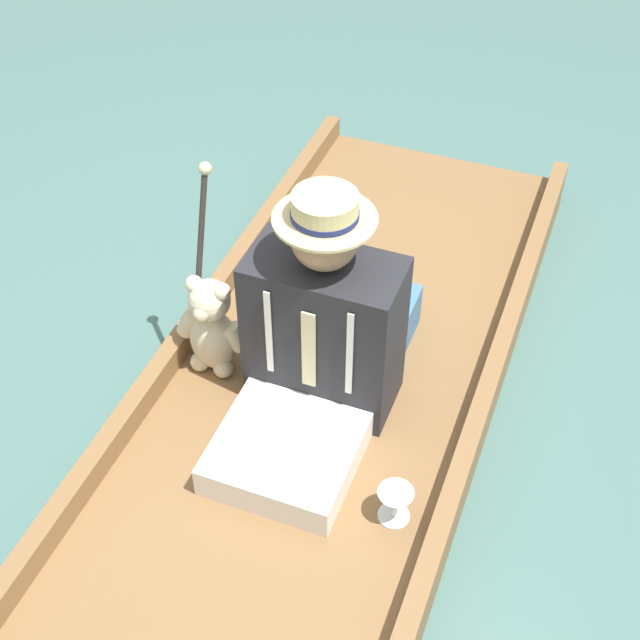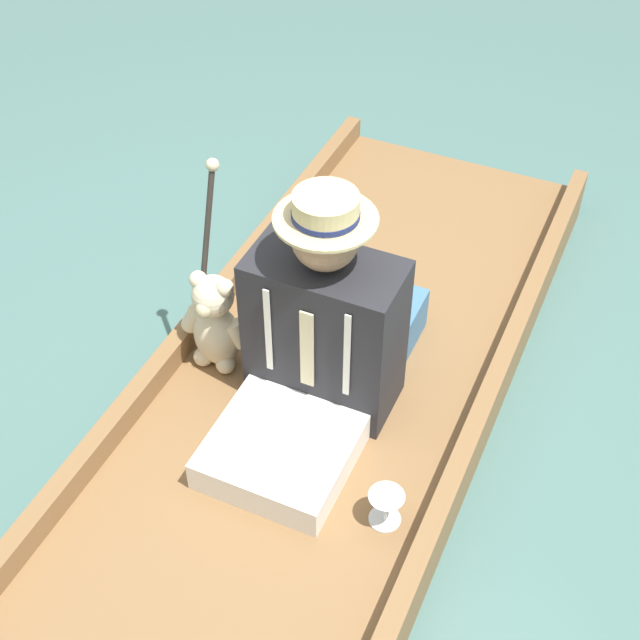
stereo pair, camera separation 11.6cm
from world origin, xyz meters
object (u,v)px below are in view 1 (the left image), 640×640
at_px(seated_person, 317,343).
at_px(wine_glass, 395,499).
at_px(walking_cane, 200,250).
at_px(teddy_bear, 212,328).

bearing_deg(seated_person, wine_glass, 149.76).
bearing_deg(walking_cane, wine_glass, 150.39).
relative_size(teddy_bear, walking_cane, 0.55).
distance_m(teddy_bear, walking_cane, 0.27).
bearing_deg(seated_person, walking_cane, -5.96).
xyz_separation_m(seated_person, wine_glass, (-0.37, 0.33, -0.20)).
xyz_separation_m(seated_person, teddy_bear, (0.39, -0.04, -0.11)).
xyz_separation_m(teddy_bear, walking_cane, (0.07, -0.11, 0.23)).
bearing_deg(teddy_bear, wine_glass, 154.13).
height_order(wine_glass, walking_cane, walking_cane).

